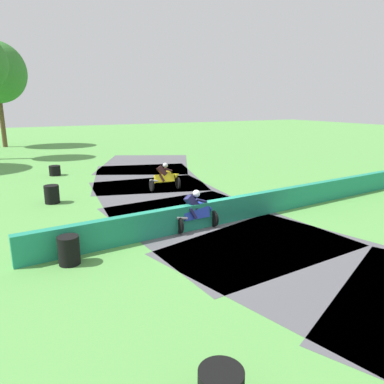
{
  "coord_description": "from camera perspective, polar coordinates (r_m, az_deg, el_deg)",
  "views": [
    {
      "loc": [
        -6.48,
        -10.65,
        4.34
      ],
      "look_at": [
        0.0,
        1.51,
        0.9
      ],
      "focal_mm": 33.86,
      "sensor_mm": 36.0,
      "label": 1
    }
  ],
  "objects": [
    {
      "name": "tire_stack_near",
      "position": [
        23.44,
        -20.8,
        3.18
      ],
      "size": [
        0.66,
        0.66,
        0.6
      ],
      "color": "black",
      "rests_on": "ground"
    },
    {
      "name": "safety_barrier",
      "position": [
        16.73,
        18.64,
        -0.18
      ],
      "size": [
        24.0,
        2.02,
        0.9
      ],
      "primitive_type": "cube",
      "rotation": [
        0.0,
        0.0,
        -1.5
      ],
      "color": "#1E8466",
      "rests_on": "ground"
    },
    {
      "name": "motorcycle_chase_blue",
      "position": [
        12.62,
        0.77,
        -2.99
      ],
      "size": [
        1.68,
        0.8,
        1.43
      ],
      "color": "black",
      "rests_on": "ground"
    },
    {
      "name": "motorcycle_lead_yellow",
      "position": [
        18.43,
        -4.2,
        2.38
      ],
      "size": [
        1.71,
        0.91,
        1.42
      ],
      "color": "black",
      "rests_on": "ground"
    },
    {
      "name": "ground_plane",
      "position": [
        13.2,
        3.08,
        -5.2
      ],
      "size": [
        120.0,
        120.0,
        0.0
      ],
      "primitive_type": "plane",
      "color": "#569947"
    },
    {
      "name": "track_asphalt",
      "position": [
        14.21,
        8.76,
        -3.92
      ],
      "size": [
        12.77,
        37.26,
        0.01
      ],
      "color": "#515156",
      "rests_on": "ground"
    },
    {
      "name": "tire_stack_mid_a",
      "position": [
        17.02,
        -21.21,
        -0.34
      ],
      "size": [
        0.64,
        0.64,
        0.8
      ],
      "color": "black",
      "rests_on": "ground"
    },
    {
      "name": "tire_stack_mid_b",
      "position": [
        10.56,
        -18.82,
        -8.68
      ],
      "size": [
        0.58,
        0.58,
        0.8
      ],
      "color": "black",
      "rests_on": "ground"
    }
  ]
}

